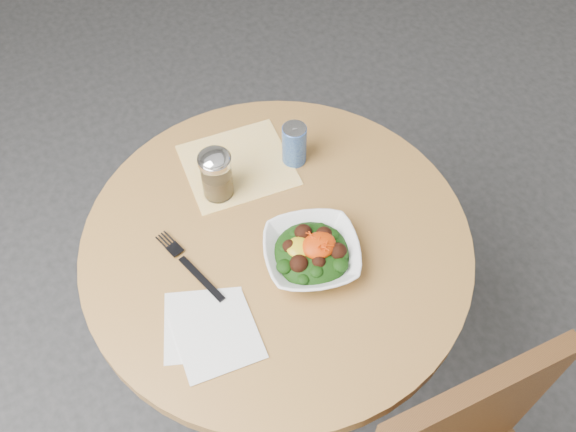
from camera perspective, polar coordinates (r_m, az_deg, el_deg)
The scene contains 8 objects.
ground at distance 2.14m, azimuth -0.73°, elevation -13.26°, with size 6.00×6.00×0.00m, color #2C2C2E.
table at distance 1.64m, azimuth -0.93°, elevation -5.93°, with size 0.90×0.90×0.75m.
cloth_napkin at distance 1.61m, azimuth -4.48°, elevation 4.53°, with size 0.26×0.24×0.00m, color #FAA30D.
paper_napkins at distance 1.37m, azimuth -6.90°, elevation -10.07°, with size 0.22×0.24×0.00m.
salad_bowl at distance 1.42m, azimuth 2.11°, elevation -3.30°, with size 0.27×0.27×0.08m.
fork at distance 1.45m, azimuth -8.89°, elevation -4.23°, with size 0.07×0.23×0.00m.
spice_shaker at distance 1.51m, azimuth -6.39°, elevation 3.70°, with size 0.08×0.08×0.14m.
beverage_can at distance 1.57m, azimuth 0.56°, elevation 6.41°, with size 0.06×0.06×0.12m.
Camera 1 is at (-0.38, -0.71, 1.98)m, focal length 40.00 mm.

